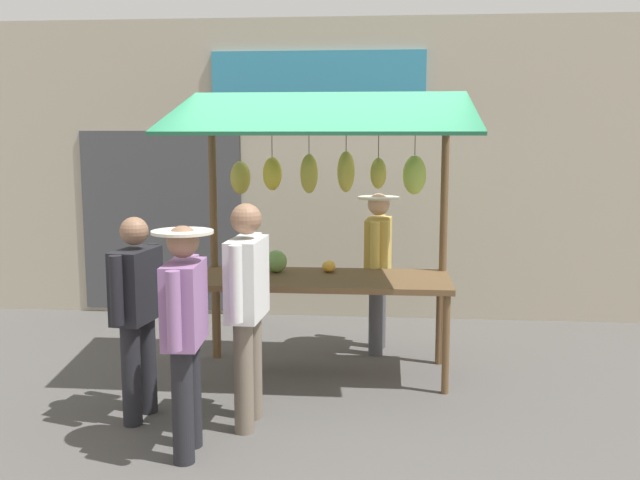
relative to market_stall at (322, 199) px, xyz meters
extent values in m
plane|color=#514F4C|center=(-0.01, 0.06, -1.56)|extent=(40.00, 40.00, 0.00)
cube|color=#B2A893|center=(-0.01, -2.14, 0.14)|extent=(9.00, 0.25, 3.40)
cube|color=teal|center=(0.23, -2.00, 1.19)|extent=(2.40, 0.06, 0.56)
cube|color=#47474C|center=(2.07, -2.01, -0.46)|extent=(1.90, 0.04, 2.10)
cube|color=brown|center=(-0.01, 0.06, -0.70)|extent=(2.20, 0.90, 0.05)
cylinder|color=brown|center=(1.03, 0.45, -1.14)|extent=(0.06, 0.06, 0.83)
cylinder|color=brown|center=(-1.05, 0.45, -1.14)|extent=(0.06, 0.06, 0.83)
cylinder|color=brown|center=(1.03, -0.33, -1.14)|extent=(0.06, 0.06, 0.83)
cylinder|color=brown|center=(-1.05, -0.33, -1.14)|extent=(0.06, 0.06, 0.83)
cylinder|color=brown|center=(1.05, -0.34, -0.38)|extent=(0.07, 0.07, 2.35)
cylinder|color=brown|center=(-1.07, -0.34, -0.38)|extent=(0.07, 0.07, 2.35)
cylinder|color=brown|center=(-0.01, -0.34, 0.59)|extent=(2.12, 0.06, 0.06)
cube|color=#23724C|center=(-0.01, 0.21, 0.74)|extent=(2.50, 1.46, 0.39)
cylinder|color=brown|center=(-0.80, -0.30, 0.48)|extent=(0.01, 0.01, 0.22)
ellipsoid|color=#B2CC4C|center=(-0.80, -0.30, 0.19)|extent=(0.21, 0.17, 0.35)
cylinder|color=brown|center=(-0.48, -0.29, 0.47)|extent=(0.01, 0.01, 0.25)
ellipsoid|color=gold|center=(-0.48, -0.29, 0.21)|extent=(0.20, 0.20, 0.28)
cylinder|color=brown|center=(-0.19, -0.34, 0.50)|extent=(0.01, 0.01, 0.19)
ellipsoid|color=gold|center=(-0.19, -0.34, 0.22)|extent=(0.21, 0.23, 0.37)
cylinder|color=brown|center=(0.14, -0.29, 0.48)|extent=(0.01, 0.01, 0.21)
ellipsoid|color=gold|center=(0.14, -0.29, 0.20)|extent=(0.21, 0.20, 0.36)
cylinder|color=brown|center=(0.48, -0.29, 0.47)|extent=(0.01, 0.01, 0.24)
ellipsoid|color=yellow|center=(0.48, -0.29, 0.20)|extent=(0.25, 0.25, 0.30)
cylinder|color=brown|center=(0.79, -0.36, 0.45)|extent=(0.01, 0.01, 0.28)
ellipsoid|color=gold|center=(0.79, -0.36, 0.16)|extent=(0.23, 0.26, 0.30)
ellipsoid|color=gold|center=(-0.05, -0.19, -0.63)|extent=(0.12, 0.18, 0.10)
sphere|color=#729E4C|center=(0.43, -0.12, -0.58)|extent=(0.20, 0.20, 0.20)
cylinder|color=#4C4C51|center=(-0.49, -0.82, -1.18)|extent=(0.14, 0.14, 0.77)
cylinder|color=#4C4C51|center=(-0.47, -0.57, -1.18)|extent=(0.14, 0.14, 0.77)
cube|color=gold|center=(-0.48, -0.69, -0.52)|extent=(0.26, 0.48, 0.54)
cylinder|color=gold|center=(-0.51, -0.98, -0.50)|extent=(0.09, 0.09, 0.50)
cylinder|color=gold|center=(-0.46, -0.40, -0.50)|extent=(0.09, 0.09, 0.50)
sphere|color=tan|center=(-0.48, -0.69, -0.11)|extent=(0.21, 0.21, 0.21)
cylinder|color=beige|center=(-0.48, -0.69, -0.05)|extent=(0.40, 0.40, 0.02)
cylinder|color=#232328|center=(1.28, 1.31, -1.18)|extent=(0.14, 0.14, 0.75)
cylinder|color=#232328|center=(1.24, 1.06, -1.18)|extent=(0.14, 0.14, 0.75)
cube|color=black|center=(1.26, 1.18, -0.54)|extent=(0.28, 0.48, 0.53)
cylinder|color=black|center=(1.30, 1.47, -0.52)|extent=(0.09, 0.09, 0.49)
cylinder|color=black|center=(1.22, 0.90, -0.52)|extent=(0.09, 0.09, 0.49)
sphere|color=#8C664C|center=(1.26, 1.18, -0.14)|extent=(0.21, 0.21, 0.21)
cylinder|color=#232328|center=(0.73, 1.88, -1.18)|extent=(0.14, 0.14, 0.76)
cylinder|color=#232328|center=(0.75, 1.63, -1.18)|extent=(0.14, 0.14, 0.76)
cube|color=#93669E|center=(0.74, 1.76, -0.53)|extent=(0.25, 0.47, 0.54)
cylinder|color=#93669E|center=(0.72, 2.05, -0.51)|extent=(0.09, 0.09, 0.50)
cylinder|color=#93669E|center=(0.76, 1.47, -0.51)|extent=(0.09, 0.09, 0.50)
sphere|color=#8C664C|center=(0.74, 1.76, -0.13)|extent=(0.21, 0.21, 0.21)
cylinder|color=beige|center=(0.74, 1.76, -0.06)|extent=(0.40, 0.40, 0.02)
cylinder|color=#726656|center=(0.44, 1.37, -1.16)|extent=(0.14, 0.14, 0.81)
cylinder|color=#726656|center=(0.42, 1.10, -1.16)|extent=(0.14, 0.14, 0.81)
cube|color=silver|center=(0.43, 1.23, -0.46)|extent=(0.25, 0.50, 0.57)
cylinder|color=silver|center=(0.44, 1.54, -0.44)|extent=(0.09, 0.09, 0.53)
cylinder|color=silver|center=(0.41, 0.93, -0.44)|extent=(0.09, 0.09, 0.53)
sphere|color=#8C664C|center=(0.43, 1.23, -0.04)|extent=(0.22, 0.22, 0.22)
camera|label=1|loc=(-0.55, 6.24, 0.56)|focal=40.75mm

